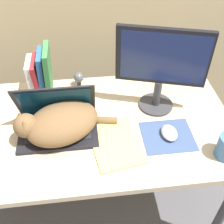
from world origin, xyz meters
The scene contains 9 objects.
desk centered at (0.00, 0.36, 0.63)m, with size 1.33×0.72×0.70m.
laptop centered at (-0.13, 0.35, 0.75)m, with size 0.34×0.23×0.23m.
cat centered at (-0.12, 0.31, 0.78)m, with size 0.44×0.33×0.16m.
external_monitor centered at (0.34, 0.45, 0.94)m, with size 0.39×0.17×0.41m.
mousepad centered at (0.34, 0.25, 0.71)m, with size 0.22×0.19×0.00m.
computer_mouse centered at (0.35, 0.25, 0.72)m, with size 0.07×0.10×0.03m.
book_row centered at (-0.21, 0.61, 0.82)m, with size 0.11×0.16×0.26m.
notepad centered at (0.11, 0.23, 0.71)m, with size 0.24×0.29×0.01m.
webcam centered at (-0.03, 0.66, 0.75)m, with size 0.05×0.05×0.08m.
Camera 1 is at (-0.00, -0.54, 1.62)m, focal length 45.00 mm.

